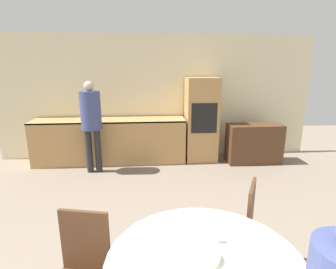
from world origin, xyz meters
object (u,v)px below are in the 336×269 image
(chair_far_right, at_px, (239,224))
(bowl_centre, at_px, (205,257))
(person_standing, at_px, (91,117))
(chair_far_left, at_px, (82,268))
(oven_unit, at_px, (201,120))
(sideboard, at_px, (254,144))

(chair_far_right, height_order, bowl_centre, chair_far_right)
(person_standing, bearing_deg, chair_far_left, -80.68)
(oven_unit, relative_size, bowl_centre, 9.24)
(person_standing, distance_m, bowl_centre, 3.68)
(sideboard, distance_m, bowl_centre, 4.13)
(oven_unit, distance_m, chair_far_left, 4.01)
(person_standing, xyz_separation_m, bowl_centre, (1.36, -3.41, -0.26))
(chair_far_left, distance_m, bowl_centre, 0.94)
(chair_far_left, bearing_deg, person_standing, 112.01)
(chair_far_right, xyz_separation_m, bowl_centre, (-0.50, -0.74, 0.28))
(chair_far_left, xyz_separation_m, chair_far_right, (1.35, 0.45, 0.00))
(sideboard, xyz_separation_m, bowl_centre, (-1.85, -3.67, 0.39))
(sideboard, bearing_deg, chair_far_right, -114.73)
(chair_far_left, relative_size, bowl_centre, 4.97)
(oven_unit, distance_m, chair_far_right, 3.23)
(oven_unit, relative_size, sideboard, 1.59)
(sideboard, bearing_deg, chair_far_left, -128.59)
(person_standing, bearing_deg, chair_far_right, -55.10)
(chair_far_left, height_order, chair_far_right, same)
(person_standing, bearing_deg, sideboard, 4.66)
(sideboard, distance_m, chair_far_left, 4.33)
(oven_unit, height_order, chair_far_right, oven_unit)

